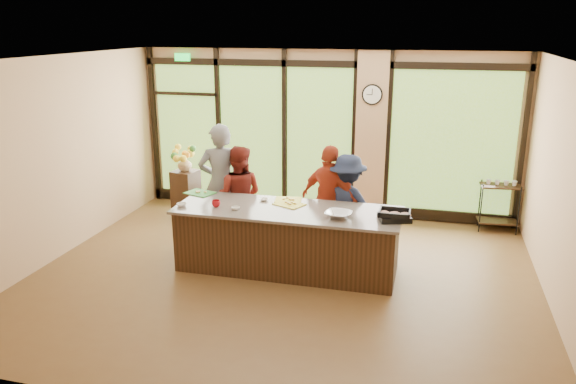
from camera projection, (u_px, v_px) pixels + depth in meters
The scene contains 25 objects.
floor at pixel (282, 277), 7.92m from camera, with size 7.00×7.00×0.00m, color brown.
ceiling at pixel (281, 59), 7.05m from camera, with size 7.00×7.00×0.00m, color silver.
back_wall at pixel (325, 134), 10.26m from camera, with size 7.00×7.00×0.00m, color tan.
left_wall at pixel (55, 159), 8.33m from camera, with size 6.00×6.00×0.00m, color tan.
right_wall at pixel (567, 194), 6.64m from camera, with size 6.00×6.00×0.00m, color tan.
window_wall at pixel (333, 140), 10.21m from camera, with size 6.90×0.12×3.00m.
island_base at pixel (287, 240), 8.07m from camera, with size 3.10×1.00×0.88m, color #331E11.
countertop at pixel (287, 210), 7.93m from camera, with size 3.20×1.10×0.04m, color gray.
wall_clock at pixel (372, 95), 9.72m from camera, with size 0.36×0.04×0.36m.
cook_left at pixel (221, 183), 9.00m from camera, with size 0.71×0.46×1.94m, color slate.
cook_midleft at pixel (239, 195), 8.93m from camera, with size 0.78×0.61×1.61m, color maroon.
cook_midright at pixel (330, 200), 8.56m from camera, with size 0.99×0.41×1.70m, color #9D2F18.
cook_right at pixel (347, 205), 8.50m from camera, with size 1.02×0.59×1.58m, color #181F35.
roasting_pan at pixel (394, 218), 7.46m from camera, with size 0.41×0.32×0.07m, color black.
mixing_bowl at pixel (338, 215), 7.55m from camera, with size 0.35×0.35×0.09m, color silver.
cutting_board_left at pixel (200, 193), 8.65m from camera, with size 0.42×0.32×0.01m, color green.
cutting_board_center at pixel (289, 204), 8.11m from camera, with size 0.41×0.30×0.01m, color gold.
cutting_board_right at pixel (288, 200), 8.32m from camera, with size 0.39×0.29×0.01m, color gold.
prep_bowl_near at pixel (182, 205), 8.03m from camera, with size 0.14×0.14×0.04m, color silver.
prep_bowl_mid at pixel (236, 208), 7.89m from camera, with size 0.12×0.12×0.04m, color silver.
prep_bowl_far at pixel (264, 199), 8.30m from camera, with size 0.12×0.12×0.03m, color silver.
red_ramekin at pixel (216, 204), 8.00m from camera, with size 0.12×0.12×0.10m, color #A11017.
flower_stand at pixel (186, 193), 10.42m from camera, with size 0.42×0.42×0.84m, color #331E11.
flower_vase at pixel (185, 164), 10.26m from camera, with size 0.26×0.26×0.27m, color #9C7E55.
bar_cart at pixel (499, 200), 9.56m from camera, with size 0.69×0.44×0.90m.
Camera 1 is at (1.90, -6.98, 3.44)m, focal length 35.00 mm.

